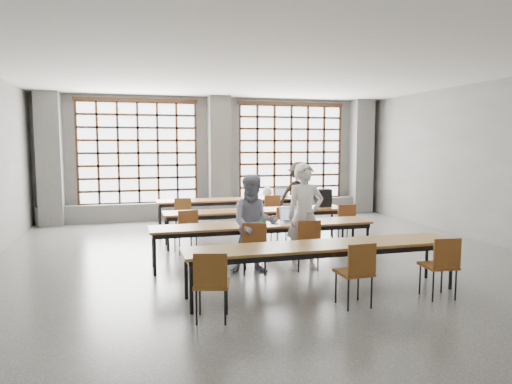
# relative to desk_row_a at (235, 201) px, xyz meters

# --- Properties ---
(floor) EXTENTS (11.00, 11.00, 0.00)m
(floor) POSITION_rel_desk_row_a_xyz_m (-0.13, -3.80, -0.66)
(floor) COLOR #4B4B48
(floor) RESTS_ON ground
(ceiling) EXTENTS (11.00, 11.00, 0.00)m
(ceiling) POSITION_rel_desk_row_a_xyz_m (-0.13, -3.80, 2.84)
(ceiling) COLOR silver
(ceiling) RESTS_ON floor
(wall_back) EXTENTS (10.00, 0.00, 10.00)m
(wall_back) POSITION_rel_desk_row_a_xyz_m (-0.13, 1.70, 1.09)
(wall_back) COLOR #5B5B59
(wall_back) RESTS_ON floor
(wall_right) EXTENTS (0.00, 11.00, 11.00)m
(wall_right) POSITION_rel_desk_row_a_xyz_m (4.87, -3.80, 1.09)
(wall_right) COLOR #5B5B59
(wall_right) RESTS_ON floor
(column_left) EXTENTS (0.60, 0.55, 3.50)m
(column_left) POSITION_rel_desk_row_a_xyz_m (-4.63, 1.42, 1.09)
(column_left) COLOR #565653
(column_left) RESTS_ON floor
(column_mid) EXTENTS (0.60, 0.55, 3.50)m
(column_mid) POSITION_rel_desk_row_a_xyz_m (-0.13, 1.42, 1.09)
(column_mid) COLOR #565653
(column_mid) RESTS_ON floor
(column_right) EXTENTS (0.60, 0.55, 3.50)m
(column_right) POSITION_rel_desk_row_a_xyz_m (4.37, 1.42, 1.09)
(column_right) COLOR #565653
(column_right) RESTS_ON floor
(window_left) EXTENTS (3.32, 0.12, 3.00)m
(window_left) POSITION_rel_desk_row_a_xyz_m (-2.38, 1.62, 1.24)
(window_left) COLOR white
(window_left) RESTS_ON wall_back
(window_right) EXTENTS (3.32, 0.12, 3.00)m
(window_right) POSITION_rel_desk_row_a_xyz_m (2.12, 1.62, 1.24)
(window_right) COLOR white
(window_right) RESTS_ON wall_back
(sill_ledge) EXTENTS (9.80, 0.35, 0.50)m
(sill_ledge) POSITION_rel_desk_row_a_xyz_m (-0.13, 1.50, -0.41)
(sill_ledge) COLOR #565653
(sill_ledge) RESTS_ON floor
(desk_row_a) EXTENTS (4.00, 0.70, 0.73)m
(desk_row_a) POSITION_rel_desk_row_a_xyz_m (0.00, 0.00, 0.00)
(desk_row_a) COLOR brown
(desk_row_a) RESTS_ON floor
(desk_row_b) EXTENTS (4.00, 0.70, 0.73)m
(desk_row_b) POSITION_rel_desk_row_a_xyz_m (0.03, -2.06, 0.00)
(desk_row_b) COLOR brown
(desk_row_b) RESTS_ON floor
(desk_row_c) EXTENTS (4.00, 0.70, 0.73)m
(desk_row_c) POSITION_rel_desk_row_a_xyz_m (-0.31, -3.78, 0.00)
(desk_row_c) COLOR brown
(desk_row_c) RESTS_ON floor
(desk_row_d) EXTENTS (4.00, 0.70, 0.73)m
(desk_row_d) POSITION_rel_desk_row_a_xyz_m (0.05, -5.62, 0.00)
(desk_row_d) COLOR brown
(desk_row_d) RESTS_ON floor
(chair_back_left) EXTENTS (0.47, 0.47, 0.88)m
(chair_back_left) POSITION_rel_desk_row_a_xyz_m (-1.41, -0.63, -0.13)
(chair_back_left) COLOR brown
(chair_back_left) RESTS_ON floor
(chair_back_mid) EXTENTS (0.44, 0.44, 0.88)m
(chair_back_mid) POSITION_rel_desk_row_a_xyz_m (0.80, -0.63, -0.13)
(chair_back_mid) COLOR maroon
(chair_back_mid) RESTS_ON floor
(chair_back_right) EXTENTS (0.49, 0.50, 0.88)m
(chair_back_right) POSITION_rel_desk_row_a_xyz_m (1.58, -0.63, -0.13)
(chair_back_right) COLOR brown
(chair_back_right) RESTS_ON floor
(chair_mid_left) EXTENTS (0.49, 0.49, 0.88)m
(chair_mid_left) POSITION_rel_desk_row_a_xyz_m (-1.56, -2.69, -0.13)
(chair_mid_left) COLOR brown
(chair_mid_left) RESTS_ON floor
(chair_mid_centre) EXTENTS (0.45, 0.45, 0.88)m
(chair_mid_centre) POSITION_rel_desk_row_a_xyz_m (0.43, -2.69, -0.13)
(chair_mid_centre) COLOR brown
(chair_mid_centre) RESTS_ON floor
(chair_mid_right) EXTENTS (0.45, 0.45, 0.88)m
(chair_mid_right) POSITION_rel_desk_row_a_xyz_m (1.82, -2.69, -0.13)
(chair_mid_right) COLOR brown
(chair_mid_right) RESTS_ON floor
(chair_front_left) EXTENTS (0.53, 0.53, 0.88)m
(chair_front_left) POSITION_rel_desk_row_a_xyz_m (-0.64, -4.41, -0.13)
(chair_front_left) COLOR brown
(chair_front_left) RESTS_ON floor
(chair_front_right) EXTENTS (0.45, 0.46, 0.88)m
(chair_front_right) POSITION_rel_desk_row_a_xyz_m (0.28, -4.41, -0.13)
(chair_front_right) COLOR brown
(chair_front_right) RESTS_ON floor
(chair_near_left) EXTENTS (0.51, 0.52, 0.88)m
(chair_near_left) POSITION_rel_desk_row_a_xyz_m (-1.67, -6.24, -0.13)
(chair_near_left) COLOR brown
(chair_near_left) RESTS_ON floor
(chair_near_mid) EXTENTS (0.44, 0.44, 0.88)m
(chair_near_mid) POSITION_rel_desk_row_a_xyz_m (0.26, -6.25, -0.13)
(chair_near_mid) COLOR brown
(chair_near_mid) RESTS_ON floor
(chair_near_right) EXTENTS (0.46, 0.46, 0.88)m
(chair_near_right) POSITION_rel_desk_row_a_xyz_m (1.55, -6.25, -0.13)
(chair_near_right) COLOR brown
(chair_near_right) RESTS_ON floor
(student_male) EXTENTS (0.67, 0.44, 1.83)m
(student_male) POSITION_rel_desk_row_a_xyz_m (0.29, -4.28, 0.25)
(student_male) COLOR white
(student_male) RESTS_ON floor
(student_female) EXTENTS (0.89, 0.74, 1.65)m
(student_female) POSITION_rel_desk_row_a_xyz_m (-0.61, -4.28, 0.16)
(student_female) COLOR navy
(student_female) RESTS_ON floor
(student_back) EXTENTS (1.14, 0.72, 1.69)m
(student_back) POSITION_rel_desk_row_a_xyz_m (1.60, -0.50, 0.18)
(student_back) COLOR black
(student_back) RESTS_ON floor
(laptop_front) EXTENTS (0.38, 0.32, 0.26)m
(laptop_front) POSITION_rel_desk_row_a_xyz_m (0.24, -3.67, 0.13)
(laptop_front) COLOR #B2B2B7
(laptop_front) RESTS_ON desk_row_c
(laptop_back) EXTENTS (0.38, 0.33, 0.26)m
(laptop_back) POSITION_rel_desk_row_a_xyz_m (1.35, 0.11, 0.13)
(laptop_back) COLOR #BCBBC0
(laptop_back) RESTS_ON desk_row_a
(mouse) EXTENTS (0.12, 0.10, 0.04)m
(mouse) POSITION_rel_desk_row_a_xyz_m (0.64, -3.80, 0.08)
(mouse) COLOR white
(mouse) RESTS_ON desk_row_c
(green_box) EXTENTS (0.27, 0.15, 0.09)m
(green_box) POSITION_rel_desk_row_a_xyz_m (-0.36, -3.70, 0.11)
(green_box) COLOR green
(green_box) RESTS_ON desk_row_c
(phone) EXTENTS (0.14, 0.10, 0.01)m
(phone) POSITION_rel_desk_row_a_xyz_m (-0.13, -3.88, 0.07)
(phone) COLOR black
(phone) RESTS_ON desk_row_c
(paper_sheet_b) EXTENTS (0.34, 0.28, 0.00)m
(paper_sheet_b) POSITION_rel_desk_row_a_xyz_m (-0.27, -2.11, 0.07)
(paper_sheet_b) COLOR silver
(paper_sheet_b) RESTS_ON desk_row_b
(paper_sheet_c) EXTENTS (0.35, 0.30, 0.00)m
(paper_sheet_c) POSITION_rel_desk_row_a_xyz_m (0.13, -2.06, 0.07)
(paper_sheet_c) COLOR white
(paper_sheet_c) RESTS_ON desk_row_b
(backpack) EXTENTS (0.35, 0.25, 0.40)m
(backpack) POSITION_rel_desk_row_a_xyz_m (1.63, -2.01, 0.27)
(backpack) COLOR black
(backpack) RESTS_ON desk_row_b
(plastic_bag) EXTENTS (0.28, 0.23, 0.29)m
(plastic_bag) POSITION_rel_desk_row_a_xyz_m (0.90, 0.05, 0.21)
(plastic_bag) COLOR white
(plastic_bag) RESTS_ON desk_row_a
(red_pouch) EXTENTS (0.21, 0.10, 0.06)m
(red_pouch) POSITION_rel_desk_row_a_xyz_m (-1.65, -6.17, -0.16)
(red_pouch) COLOR maroon
(red_pouch) RESTS_ON chair_near_left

